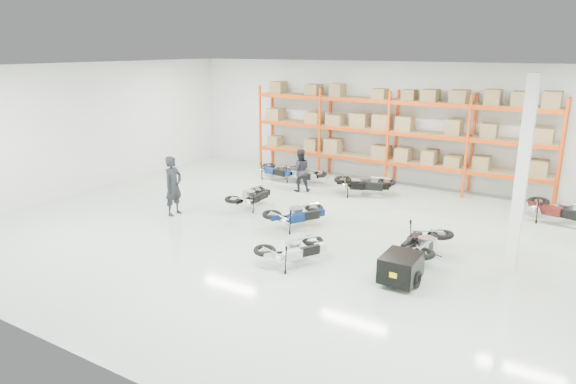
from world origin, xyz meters
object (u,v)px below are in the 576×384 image
Objects in this scene: moto_silver_left at (293,245)px; moto_back_b at (303,170)px; moto_back_a at (278,167)px; person_left at (173,186)px; person_back at (300,170)px; trailer at (401,268)px; moto_black_far_left at (251,193)px; moto_back_c at (364,180)px; moto_blue_centre at (297,210)px; moto_touring_right at (424,238)px; moto_back_d at (563,205)px.

moto_back_b is (-3.59, 6.73, 0.00)m from moto_silver_left.
moto_back_a is 0.88× the size of person_left.
person_left is at bearing 176.93° from moto_back_b.
moto_silver_left is at bearing -134.36° from moto_back_a.
person_back is (1.96, 4.33, -0.15)m from person_left.
trailer is 7.82m from person_back.
moto_black_far_left is at bearing 154.30° from trailer.
moto_black_far_left is 3.61m from moto_back_b.
person_back is (-2.20, -0.67, 0.21)m from moto_back_c.
moto_back_c is (-0.92, 6.33, 0.08)m from moto_silver_left.
moto_blue_centre is 4.30m from trailer.
person_left reaches higher than moto_silver_left.
person_left is at bearing 49.55° from moto_black_far_left.
moto_touring_right reaches higher than moto_black_far_left.
person_back reaches higher than moto_back_a.
moto_back_a is at bearing 66.45° from moto_back_c.
moto_back_d reaches higher than moto_back_b.
person_left reaches higher than moto_back_b.
moto_blue_centre reaches higher than moto_back_a.
moto_silver_left is 1.00× the size of moto_black_far_left.
person_left is (-1.61, -1.80, 0.43)m from moto_black_far_left.
moto_blue_centre reaches higher than moto_back_b.
trailer is 0.87× the size of moto_back_d.
person_back is at bearing 136.09° from trailer.
moto_back_d is at bearing -98.75° from moto_silver_left.
trailer is at bearing -177.27° from moto_blue_centre.
moto_black_far_left is 0.99× the size of trailer.
moto_back_d is 1.01× the size of person_left.
trailer is at bearing -88.45° from moto_touring_right.
person_left is at bearing -173.74° from moto_back_a.
person_back reaches higher than moto_back_b.
moto_black_far_left reaches higher than trailer.
moto_black_far_left is at bearing 44.60° from person_back.
trailer is 7.72m from person_left.
moto_touring_right is 0.96× the size of moto_back_d.
moto_blue_centre is 0.90× the size of moto_back_d.
moto_back_b is 0.87× the size of person_left.
moto_blue_centre reaches higher than moto_black_far_left.
moto_blue_centre is 1.04× the size of moto_back_b.
moto_touring_right reaches higher than trailer.
moto_touring_right is at bearing -86.43° from person_left.
moto_back_c is at bearing 106.81° from moto_back_d.
moto_silver_left is 5.26m from person_left.
person_left reaches higher than moto_blue_centre.
moto_touring_right is 1.16× the size of person_back.
moto_back_c is (2.67, -0.40, 0.07)m from moto_back_b.
moto_back_a is (-3.44, 4.36, -0.02)m from moto_blue_centre.
moto_blue_centre is 1.03× the size of trailer.
moto_touring_right is at bearing -112.89° from moto_back_a.
moto_back_a is (-4.68, 6.64, 0.01)m from moto_silver_left.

